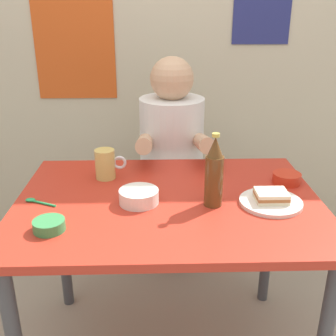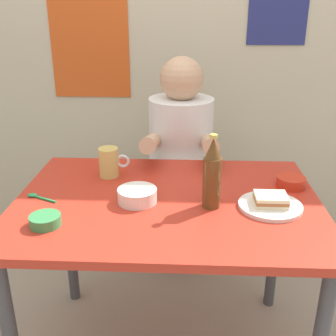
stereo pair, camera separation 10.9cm
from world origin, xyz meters
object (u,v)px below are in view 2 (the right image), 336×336
at_px(person_seated, 181,139).
at_px(beer_mug, 109,162).
at_px(stool, 180,212).
at_px(beer_bottle, 212,175).
at_px(sauce_bowl_chili, 291,181).
at_px(plate_orange, 270,206).
at_px(sandwich, 271,199).
at_px(dining_table, 167,221).

xyz_separation_m(person_seated, beer_mug, (-0.28, -0.42, 0.03)).
xyz_separation_m(stool, beer_mug, (-0.28, -0.43, 0.45)).
relative_size(stool, person_seated, 0.63).
height_order(stool, beer_bottle, beer_bottle).
relative_size(stool, sauce_bowl_chili, 4.09).
bearing_deg(beer_bottle, person_seated, 100.01).
bearing_deg(beer_bottle, plate_orange, -0.59).
height_order(person_seated, beer_bottle, person_seated).
bearing_deg(sandwich, beer_bottle, 179.41).
height_order(sandwich, beer_bottle, beer_bottle).
distance_m(stool, person_seated, 0.42).
relative_size(beer_mug, beer_bottle, 0.48).
bearing_deg(person_seated, beer_mug, -123.78).
distance_m(stool, sandwich, 0.87).
bearing_deg(beer_mug, stool, 56.92).
xyz_separation_m(stool, plate_orange, (0.32, -0.68, 0.40)).
distance_m(beer_bottle, sauce_bowl_chili, 0.38).
relative_size(person_seated, plate_orange, 3.27).
distance_m(plate_orange, beer_mug, 0.66).
xyz_separation_m(beer_mug, beer_bottle, (0.40, -0.25, 0.06)).
bearing_deg(sauce_bowl_chili, plate_orange, -121.34).
distance_m(plate_orange, sauce_bowl_chili, 0.21).
height_order(stool, sauce_bowl_chili, sauce_bowl_chili).
relative_size(stool, sandwich, 4.09).
bearing_deg(stool, person_seated, -90.00).
distance_m(plate_orange, sandwich, 0.02).
xyz_separation_m(beer_bottle, sauce_bowl_chili, (0.32, 0.18, -0.10)).
xyz_separation_m(sandwich, sauce_bowl_chili, (0.11, 0.18, -0.01)).
height_order(dining_table, sandwich, sandwich).
height_order(dining_table, beer_mug, beer_mug).
bearing_deg(sauce_bowl_chili, dining_table, -164.74).
relative_size(person_seated, beer_mug, 5.71).
bearing_deg(dining_table, beer_mug, 141.00).
height_order(dining_table, beer_bottle, beer_bottle).
relative_size(sandwich, beer_mug, 0.87).
distance_m(person_seated, beer_mug, 0.51).
bearing_deg(stool, plate_orange, -64.70).
distance_m(dining_table, plate_orange, 0.38).
height_order(dining_table, person_seated, person_seated).
distance_m(stool, plate_orange, 0.85).
height_order(dining_table, stool, dining_table).
bearing_deg(beer_mug, beer_bottle, -31.96).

